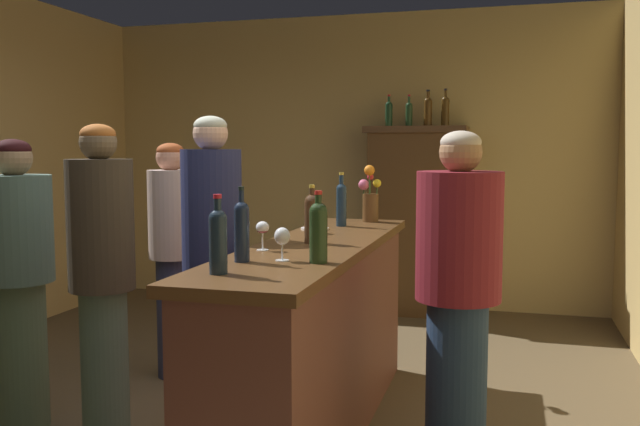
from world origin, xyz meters
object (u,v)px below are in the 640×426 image
wine_bottle_pinot (341,202)px  patron_in_navy (102,277)px  bar_counter (316,339)px  display_cabinet (416,217)px  display_bottle_midleft (409,113)px  display_bottle_center (428,110)px  wine_glass_rear (282,237)px  cheese_plate (315,229)px  wine_bottle_syrah (318,229)px  wine_bottle_riesling (312,216)px  patron_redhead (172,248)px  display_bottle_midright (445,110)px  bartender (458,289)px  display_bottle_left (389,113)px  wine_bottle_chardonnay (218,238)px  wine_glass_front (263,229)px  patron_by_cabinet (212,255)px  wine_glass_mid (313,217)px  patron_near_entrance (18,273)px  wine_bottle_merlot (242,229)px  flower_arrangement (370,199)px

wine_bottle_pinot → patron_in_navy: patron_in_navy is taller
bar_counter → display_cabinet: 2.88m
bar_counter → wine_bottle_pinot: wine_bottle_pinot is taller
display_cabinet → display_bottle_midleft: size_ratio=5.98×
display_bottle_center → wine_glass_rear: bearing=-93.7°
wine_bottle_pinot → cheese_plate: (-0.11, -0.22, -0.15)m
wine_bottle_syrah → wine_bottle_riesling: size_ratio=1.02×
display_cabinet → patron_redhead: display_cabinet is taller
display_bottle_midright → patron_in_navy: size_ratio=0.20×
bartender → patron_redhead: bearing=-33.3°
wine_bottle_syrah → display_bottle_left: bearing=95.0°
display_bottle_midleft → bartender: display_bottle_midleft is taller
display_bottle_midright → bartender: 3.21m
wine_bottle_chardonnay → patron_redhead: 1.94m
display_cabinet → patron_in_navy: bearing=-107.4°
wine_bottle_riesling → wine_glass_front: 0.35m
wine_glass_rear → display_cabinet: bearing=88.0°
bar_counter → wine_bottle_riesling: wine_bottle_riesling is taller
display_bottle_midleft → patron_by_cabinet: display_bottle_midleft is taller
patron_redhead → patron_in_navy: size_ratio=0.95×
patron_by_cabinet → display_bottle_midleft: bearing=56.3°
cheese_plate → display_bottle_center: size_ratio=0.51×
wine_glass_mid → display_bottle_center: bearing=81.5°
display_cabinet → wine_glass_mid: size_ratio=12.92×
wine_bottle_riesling → bartender: (0.76, -0.17, -0.30)m
wine_glass_front → display_bottle_midleft: (0.24, 3.18, 0.71)m
wine_bottle_pinot → patron_near_entrance: bearing=-144.0°
wine_bottle_merlot → wine_bottle_chardonnay: wine_bottle_merlot is taller
display_bottle_left → bartender: bearing=-74.1°
display_cabinet → wine_bottle_merlot: size_ratio=5.28×
display_bottle_midleft → display_bottle_midright: size_ratio=0.86×
patron_by_cabinet → wine_glass_rear: bearing=-65.2°
wine_glass_rear → patron_by_cabinet: 0.88m
flower_arrangement → patron_by_cabinet: size_ratio=0.22×
wine_bottle_pinot → flower_arrangement: flower_arrangement is taller
bar_counter → flower_arrangement: 1.27m
wine_glass_mid → flower_arrangement: flower_arrangement is taller
wine_bottle_chardonnay → display_bottle_midleft: 3.86m
display_bottle_midleft → patron_redhead: size_ratio=0.18×
wine_glass_mid → patron_near_entrance: size_ratio=0.08×
wine_bottle_syrah → patron_near_entrance: (-1.76, 0.26, -0.32)m
display_cabinet → display_bottle_midleft: (-0.07, 0.00, 0.95)m
cheese_plate → display_bottle_center: (0.40, 2.30, 0.83)m
display_bottle_left → patron_by_cabinet: size_ratio=0.17×
display_bottle_midleft → display_bottle_center: bearing=0.0°
cheese_plate → display_bottle_midleft: size_ratio=0.58×
wine_bottle_syrah → display_bottle_midleft: (-0.12, 3.45, 0.67)m
cheese_plate → patron_in_navy: 1.33m
bar_counter → display_bottle_left: size_ratio=8.39×
wine_bottle_syrah → patron_in_navy: 1.14m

